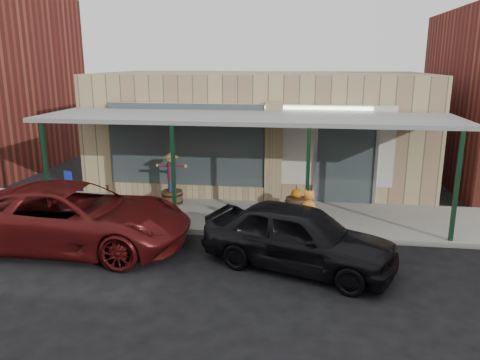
# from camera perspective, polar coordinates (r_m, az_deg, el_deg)

# --- Properties ---
(ground) EXTENTS (120.00, 120.00, 0.00)m
(ground) POSITION_cam_1_polar(r_m,az_deg,el_deg) (10.96, -1.70, -10.73)
(ground) COLOR black
(ground) RESTS_ON ground
(sidewalk) EXTENTS (40.00, 3.20, 0.15)m
(sidewalk) POSITION_cam_1_polar(r_m,az_deg,el_deg) (14.24, 0.74, -4.36)
(sidewalk) COLOR gray
(sidewalk) RESTS_ON ground
(storefront) EXTENTS (12.00, 6.25, 4.20)m
(storefront) POSITION_cam_1_polar(r_m,az_deg,el_deg) (18.20, 2.60, 6.28)
(storefront) COLOR tan
(storefront) RESTS_ON ground
(awning) EXTENTS (12.00, 3.00, 3.04)m
(awning) POSITION_cam_1_polar(r_m,az_deg,el_deg) (13.55, 0.76, 7.43)
(awning) COLOR slate
(awning) RESTS_ON ground
(block_buildings_near) EXTENTS (61.00, 8.00, 8.00)m
(block_buildings_near) POSITION_cam_1_polar(r_m,az_deg,el_deg) (19.00, 9.13, 11.53)
(block_buildings_near) COLOR maroon
(block_buildings_near) RESTS_ON ground
(barrel_scarecrow) EXTENTS (1.01, 0.82, 1.70)m
(barrel_scarecrow) POSITION_cam_1_polar(r_m,az_deg,el_deg) (15.14, -8.29, -0.81)
(barrel_scarecrow) COLOR #462E1C
(barrel_scarecrow) RESTS_ON sidewalk
(barrel_pumpkin) EXTENTS (0.84, 0.84, 0.78)m
(barrel_pumpkin) POSITION_cam_1_polar(r_m,az_deg,el_deg) (14.39, 6.88, -2.80)
(barrel_pumpkin) COLOR #462E1C
(barrel_pumpkin) RESTS_ON sidewalk
(handicap_sign) EXTENTS (0.29, 0.12, 1.43)m
(handicap_sign) POSITION_cam_1_polar(r_m,az_deg,el_deg) (14.35, -20.11, -0.96)
(handicap_sign) COLOR gray
(handicap_sign) RESTS_ON sidewalk
(parked_sedan) EXTENTS (4.77, 3.19, 1.64)m
(parked_sedan) POSITION_cam_1_polar(r_m,az_deg,el_deg) (10.81, 7.15, -6.83)
(parked_sedan) COLOR black
(parked_sedan) RESTS_ON ground
(car_maroon) EXTENTS (5.90, 2.76, 1.63)m
(car_maroon) POSITION_cam_1_polar(r_m,az_deg,el_deg) (12.57, -19.57, -4.23)
(car_maroon) COLOR #501010
(car_maroon) RESTS_ON ground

